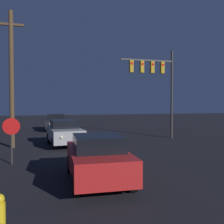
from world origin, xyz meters
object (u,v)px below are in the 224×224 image
car_mid (65,132)px  stop_sign (11,132)px  traffic_signal_mast (157,77)px  utility_pole (12,77)px  car_near (97,158)px  car_far (56,122)px

car_mid → stop_sign: bearing=54.5°
traffic_signal_mast → utility_pole: (-10.42, -1.22, -0.40)m
traffic_signal_mast → stop_sign: bearing=-149.8°
utility_pole → stop_sign: bearing=-84.2°
car_near → traffic_signal_mast: bearing=56.8°
car_near → car_mid: bearing=96.2°
car_near → utility_pole: size_ratio=0.51×
car_mid → stop_sign: (-2.74, -4.55, 0.62)m
car_far → stop_sign: stop_sign is taller
car_far → stop_sign: 14.21m
stop_sign → car_near: bearing=-47.3°
car_near → stop_sign: bearing=135.6°
car_near → traffic_signal_mast: (6.75, 9.26, 3.93)m
car_far → utility_pole: size_ratio=0.51×
car_far → stop_sign: (-2.68, -13.94, 0.62)m
car_mid → utility_pole: size_ratio=0.52×
traffic_signal_mast → utility_pole: 10.50m
car_near → car_far: (-0.52, 17.41, 0.00)m
stop_sign → car_mid: bearing=59.0°
car_near → car_mid: same height
traffic_signal_mast → stop_sign: size_ratio=3.28×
car_near → car_mid: size_ratio=0.99×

